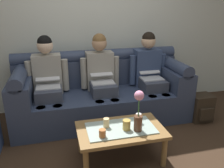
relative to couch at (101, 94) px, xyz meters
The scene contains 13 objects.
ground_plane 1.23m from the couch, 90.00° to the right, with size 14.00×14.00×0.00m, color #382619.
back_wall_patterned 1.21m from the couch, 90.00° to the left, with size 6.00×0.12×2.90m, color silver.
couch is the anchor object (origin of this frame).
person_left 0.79m from the couch, behind, with size 0.56×0.67×1.22m.
person_middle 0.29m from the couch, 90.00° to the right, with size 0.56×0.67×1.22m.
person_right 0.79m from the couch, ahead, with size 0.56×0.67×1.22m.
coffee_table 1.02m from the couch, 90.00° to the right, with size 0.91×0.55×0.38m.
flower_vase 1.15m from the couch, 82.12° to the right, with size 0.10×0.10×0.44m.
cup_near_left 0.99m from the couch, 77.22° to the right, with size 0.06×0.06×0.11m, color white.
cup_near_right 1.17m from the couch, 100.96° to the right, with size 0.07×0.07×0.08m, color #B26633.
cup_far_center 0.99m from the couch, 98.41° to the right, with size 0.06×0.06×0.10m, color #DBB77A.
cup_far_left 1.08m from the couch, 87.47° to the right, with size 0.08×0.08×0.11m, color gold.
backpack_right 1.45m from the couch, 18.27° to the right, with size 0.30×0.29×0.39m.
Camera 1 is at (-0.61, -1.92, 1.64)m, focal length 37.38 mm.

